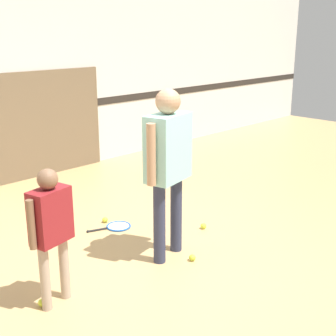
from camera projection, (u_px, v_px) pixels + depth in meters
ground_plane at (174, 266)px, 4.54m from camera, size 16.00×16.00×0.00m
wall_panel at (36, 125)px, 7.06m from camera, size 2.28×0.05×1.61m
person_instructor at (168, 156)px, 4.44m from camera, size 0.63×0.35×1.68m
person_student_left at (51, 223)px, 3.71m from camera, size 0.44×0.25×1.18m
racket_spare_on_floor at (117, 226)px, 5.40m from camera, size 0.54×0.37×0.03m
tennis_ball_near_instructor at (192, 258)px, 4.62m from camera, size 0.07×0.07×0.07m
tennis_ball_by_spare_racket at (105, 220)px, 5.53m from camera, size 0.07×0.07×0.07m
tennis_ball_stray_left at (42, 303)px, 3.86m from camera, size 0.07×0.07×0.07m
tennis_ball_stray_right at (203, 226)px, 5.36m from camera, size 0.07×0.07×0.07m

